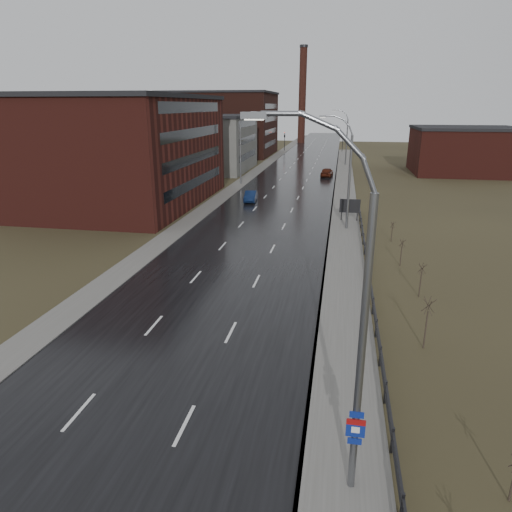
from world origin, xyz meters
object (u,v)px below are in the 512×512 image
at_px(streetlight_main, 352,325).
at_px(car_far, 327,172).
at_px(car_near, 251,197).
at_px(billboard, 350,207).

xyz_separation_m(streetlight_main, car_far, (-2.97, 70.60, -5.24)).
distance_m(car_near, car_far, 25.89).
bearing_deg(car_near, car_far, 64.14).
bearing_deg(car_near, billboard, -39.90).
distance_m(streetlight_main, car_near, 48.26).
height_order(streetlight_main, billboard, streetlight_main).
bearing_deg(streetlight_main, car_far, 92.41).
distance_m(billboard, car_far, 33.29).
xyz_separation_m(car_near, car_far, (9.18, 24.21, 0.12)).
height_order(billboard, car_near, billboard).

